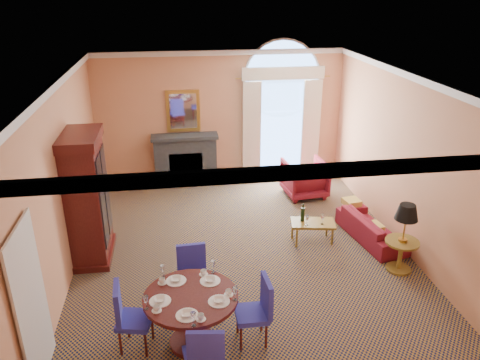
{
  "coord_description": "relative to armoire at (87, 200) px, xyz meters",
  "views": [
    {
      "loc": [
        -1.15,
        -7.28,
        4.63
      ],
      "look_at": [
        0.0,
        0.5,
        1.3
      ],
      "focal_mm": 35.0,
      "sensor_mm": 36.0,
      "label": 1
    }
  ],
  "objects": [
    {
      "name": "ground",
      "position": [
        2.72,
        -0.42,
        -1.13
      ],
      "size": [
        7.5,
        7.5,
        0.0
      ],
      "primitive_type": "plane",
      "color": "#131A3E",
      "rests_on": "ground"
    },
    {
      "name": "room_envelope",
      "position": [
        2.69,
        0.25,
        1.38
      ],
      "size": [
        6.04,
        7.52,
        3.45
      ],
      "color": "tan",
      "rests_on": "ground"
    },
    {
      "name": "armoire",
      "position": [
        0.0,
        0.0,
        0.0
      ],
      "size": [
        0.67,
        1.19,
        2.33
      ],
      "color": "#3C100D",
      "rests_on": "ground"
    },
    {
      "name": "dining_table",
      "position": [
        1.67,
        -2.55,
        -0.53
      ],
      "size": [
        1.27,
        1.27,
        1.0
      ],
      "color": "#3C100D",
      "rests_on": "ground"
    },
    {
      "name": "dining_chair_north",
      "position": [
        1.72,
        -1.66,
        -0.56
      ],
      "size": [
        0.54,
        0.54,
        0.99
      ],
      "rotation": [
        0.0,
        0.0,
        2.89
      ],
      "color": "#2A28A1",
      "rests_on": "ground"
    },
    {
      "name": "dining_chair_south",
      "position": [
        1.78,
        -3.4,
        -0.56
      ],
      "size": [
        0.5,
        0.51,
        0.99
      ],
      "rotation": [
        0.0,
        0.0,
        0.14
      ],
      "color": "#2A28A1",
      "rests_on": "ground"
    },
    {
      "name": "dining_chair_east",
      "position": [
        2.58,
        -2.61,
        -0.56
      ],
      "size": [
        0.47,
        0.46,
        0.99
      ],
      "rotation": [
        0.0,
        0.0,
        1.56
      ],
      "color": "#2A28A1",
      "rests_on": "ground"
    },
    {
      "name": "dining_chair_west",
      "position": [
        0.82,
        -2.5,
        -0.56
      ],
      "size": [
        0.53,
        0.53,
        0.99
      ],
      "rotation": [
        0.0,
        0.0,
        -1.8
      ],
      "color": "#2A28A1",
      "rests_on": "ground"
    },
    {
      "name": "sofa",
      "position": [
        5.27,
        -0.17,
        -0.88
      ],
      "size": [
        0.93,
        1.76,
        0.49
      ],
      "primitive_type": "imported",
      "rotation": [
        0.0,
        0.0,
        1.74
      ],
      "color": "maroon",
      "rests_on": "ground"
    },
    {
      "name": "armchair",
      "position": [
        4.53,
        2.02,
        -0.7
      ],
      "size": [
        1.01,
        1.03,
        0.86
      ],
      "primitive_type": "imported",
      "rotation": [
        0.0,
        0.0,
        3.24
      ],
      "color": "maroon",
      "rests_on": "ground"
    },
    {
      "name": "coffee_table",
      "position": [
        4.08,
        -0.1,
        -0.73
      ],
      "size": [
        0.89,
        0.59,
        0.78
      ],
      "rotation": [
        0.0,
        0.0,
        -0.17
      ],
      "color": "olive",
      "rests_on": "ground"
    },
    {
      "name": "side_table",
      "position": [
        5.32,
        -1.26,
        -0.33
      ],
      "size": [
        0.57,
        0.57,
        1.23
      ],
      "color": "olive",
      "rests_on": "ground"
    }
  ]
}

